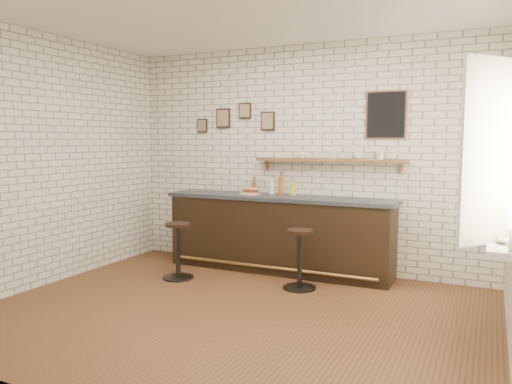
# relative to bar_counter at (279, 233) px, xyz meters

# --- Properties ---
(ground) EXTENTS (5.00, 5.00, 0.00)m
(ground) POSITION_rel_bar_counter_xyz_m (0.21, -1.70, -0.51)
(ground) COLOR brown
(ground) RESTS_ON ground
(bar_counter) EXTENTS (3.10, 0.65, 1.01)m
(bar_counter) POSITION_rel_bar_counter_xyz_m (0.00, 0.00, 0.00)
(bar_counter) COLOR black
(bar_counter) RESTS_ON ground
(sandwich_plate) EXTENTS (0.28, 0.28, 0.01)m
(sandwich_plate) POSITION_rel_bar_counter_xyz_m (-0.44, 0.03, 0.51)
(sandwich_plate) COLOR white
(sandwich_plate) RESTS_ON bar_counter
(ciabatta_sandwich) EXTENTS (0.26, 0.17, 0.08)m
(ciabatta_sandwich) POSITION_rel_bar_counter_xyz_m (-0.43, 0.03, 0.56)
(ciabatta_sandwich) COLOR tan
(ciabatta_sandwich) RESTS_ON sandwich_plate
(potato_chips) EXTENTS (0.26, 0.18, 0.00)m
(potato_chips) POSITION_rel_bar_counter_xyz_m (-0.46, 0.02, 0.52)
(potato_chips) COLOR gold
(potato_chips) RESTS_ON sandwich_plate
(bitters_bottle_brown) EXTENTS (0.07, 0.07, 0.22)m
(bitters_bottle_brown) POSITION_rel_bar_counter_xyz_m (-0.43, 0.14, 0.59)
(bitters_bottle_brown) COLOR brown
(bitters_bottle_brown) RESTS_ON bar_counter
(bitters_bottle_white) EXTENTS (0.07, 0.07, 0.25)m
(bitters_bottle_white) POSITION_rel_bar_counter_xyz_m (-0.16, 0.14, 0.61)
(bitters_bottle_white) COLOR silver
(bitters_bottle_white) RESTS_ON bar_counter
(bitters_bottle_amber) EXTENTS (0.07, 0.07, 0.30)m
(bitters_bottle_amber) POSITION_rel_bar_counter_xyz_m (-0.03, 0.14, 0.63)
(bitters_bottle_amber) COLOR #924817
(bitters_bottle_amber) RESTS_ON bar_counter
(condiment_bottle_yellow) EXTENTS (0.07, 0.07, 0.21)m
(condiment_bottle_yellow) POSITION_rel_bar_counter_xyz_m (0.15, 0.14, 0.59)
(condiment_bottle_yellow) COLOR gold
(condiment_bottle_yellow) RESTS_ON bar_counter
(bar_stool_left) EXTENTS (0.39, 0.39, 0.71)m
(bar_stool_left) POSITION_rel_bar_counter_xyz_m (-1.00, -0.89, -0.13)
(bar_stool_left) COLOR black
(bar_stool_left) RESTS_ON ground
(bar_stool_right) EXTENTS (0.39, 0.39, 0.70)m
(bar_stool_right) POSITION_rel_bar_counter_xyz_m (0.53, -0.64, -0.13)
(bar_stool_right) COLOR black
(bar_stool_right) RESTS_ON ground
(wall_shelf) EXTENTS (2.00, 0.18, 0.18)m
(wall_shelf) POSITION_rel_bar_counter_xyz_m (0.61, 0.20, 0.97)
(wall_shelf) COLOR brown
(wall_shelf) RESTS_ON ground
(shelf_cup_a) EXTENTS (0.11, 0.11, 0.09)m
(shelf_cup_a) POSITION_rel_bar_counter_xyz_m (0.24, 0.20, 1.04)
(shelf_cup_a) COLOR white
(shelf_cup_a) RESTS_ON wall_shelf
(shelf_cup_b) EXTENTS (0.15, 0.15, 0.10)m
(shelf_cup_b) POSITION_rel_bar_counter_xyz_m (0.69, 0.20, 1.04)
(shelf_cup_b) COLOR white
(shelf_cup_b) RESTS_ON wall_shelf
(shelf_cup_c) EXTENTS (0.14, 0.14, 0.09)m
(shelf_cup_c) POSITION_rel_bar_counter_xyz_m (0.99, 0.20, 1.04)
(shelf_cup_c) COLOR white
(shelf_cup_c) RESTS_ON wall_shelf
(shelf_cup_d) EXTENTS (0.12, 0.12, 0.10)m
(shelf_cup_d) POSITION_rel_bar_counter_xyz_m (1.28, 0.20, 1.04)
(shelf_cup_d) COLOR white
(shelf_cup_d) RESTS_ON wall_shelf
(back_wall_decor) EXTENTS (2.96, 0.02, 0.56)m
(back_wall_decor) POSITION_rel_bar_counter_xyz_m (0.44, 0.28, 1.54)
(back_wall_decor) COLOR black
(back_wall_decor) RESTS_ON ground
(window_sill) EXTENTS (0.20, 1.35, 0.06)m
(window_sill) POSITION_rel_bar_counter_xyz_m (2.61, -1.40, 0.39)
(window_sill) COLOR white
(window_sill) RESTS_ON ground
(casement_window) EXTENTS (0.40, 1.30, 1.56)m
(casement_window) POSITION_rel_bar_counter_xyz_m (2.57, -1.40, 1.14)
(casement_window) COLOR white
(casement_window) RESTS_ON ground
(book_lower) EXTENTS (0.29, 0.31, 0.02)m
(book_lower) POSITION_rel_bar_counter_xyz_m (2.59, -1.70, 0.44)
(book_lower) COLOR tan
(book_lower) RESTS_ON window_sill
(book_upper) EXTENTS (0.17, 0.22, 0.02)m
(book_upper) POSITION_rel_bar_counter_xyz_m (2.59, -1.68, 0.46)
(book_upper) COLOR tan
(book_upper) RESTS_ON book_lower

